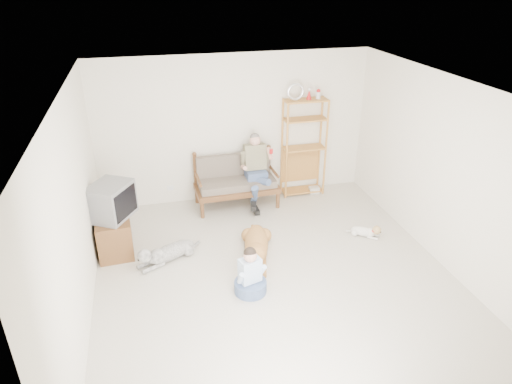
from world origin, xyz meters
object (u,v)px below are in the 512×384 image
object	(u,v)px
etagere	(304,147)
tv_stand	(114,232)
golden_retriever	(256,246)
loveseat	(236,180)

from	to	relation	value
etagere	tv_stand	size ratio (longest dim) A/B	2.35
tv_stand	golden_retriever	distance (m)	2.22
loveseat	etagere	size ratio (longest dim) A/B	0.70
etagere	golden_retriever	world-z (taller)	etagere
golden_retriever	tv_stand	bearing A→B (deg)	174.78
etagere	golden_retriever	distance (m)	2.53
loveseat	etagere	distance (m)	1.44
etagere	golden_retriever	xyz separation A→B (m)	(-1.41, -1.95, -0.78)
etagere	golden_retriever	size ratio (longest dim) A/B	1.50
loveseat	golden_retriever	size ratio (longest dim) A/B	1.05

